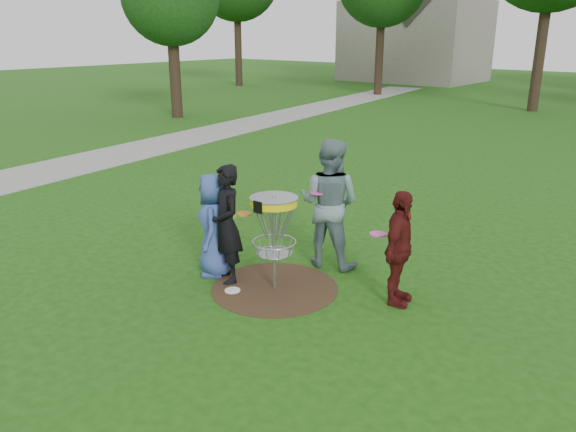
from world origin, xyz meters
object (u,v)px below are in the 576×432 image
Objects in this scene: player_blue at (214,225)px; disc_golf_basket at (274,220)px; player_grey at (329,203)px; player_maroon at (399,249)px; player_black at (227,224)px.

disc_golf_basket is at bearing 60.11° from player_blue.
player_blue is 0.78× the size of player_grey.
player_blue is 2.70m from player_maroon.
player_black reaches higher than player_blue.
player_blue is 1.12× the size of disc_golf_basket.
player_maroon reaches higher than player_blue.
player_black is (0.31, -0.05, 0.09)m from player_blue.
player_maroon is 1.13× the size of disc_golf_basket.
player_blue is 0.89× the size of player_black.
player_black is at bearing 98.78° from player_maroon.
player_maroon is at bearing 48.57° from player_black.
disc_golf_basket is at bearing 74.10° from player_grey.
player_grey is 1.57m from player_maroon.
disc_golf_basket is at bearing 100.91° from player_maroon.
player_blue is at bearing -162.16° from player_black.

